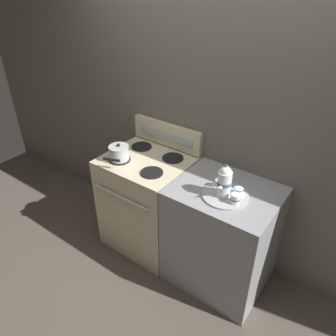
% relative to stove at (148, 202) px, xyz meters
% --- Properties ---
extents(ground_plane, '(6.00, 6.00, 0.00)m').
position_rel_stove_xyz_m(ground_plane, '(0.40, 0.00, -0.47)').
color(ground_plane, brown).
extents(wall_back, '(6.00, 0.05, 2.20)m').
position_rel_stove_xyz_m(wall_back, '(0.40, 0.35, 0.63)').
color(wall_back, '#666056').
rests_on(wall_back, ground).
extents(stove, '(0.73, 0.67, 0.94)m').
position_rel_stove_xyz_m(stove, '(0.00, 0.00, 0.00)').
color(stove, beige).
rests_on(stove, ground).
extents(control_panel, '(0.72, 0.05, 0.21)m').
position_rel_stove_xyz_m(control_panel, '(-0.00, 0.30, 0.58)').
color(control_panel, beige).
rests_on(control_panel, stove).
extents(side_counter, '(0.79, 0.65, 0.93)m').
position_rel_stove_xyz_m(side_counter, '(0.77, 0.00, -0.00)').
color(side_counter, '#939399').
rests_on(side_counter, ground).
extents(saucepan, '(0.21, 0.27, 0.15)m').
position_rel_stove_xyz_m(saucepan, '(-0.17, -0.15, 0.54)').
color(saucepan, '#B7B7BC').
rests_on(saucepan, stove).
extents(serving_tray, '(0.34, 0.34, 0.01)m').
position_rel_stove_xyz_m(serving_tray, '(0.79, -0.07, 0.47)').
color(serving_tray, '#B2B2B7').
rests_on(serving_tray, side_counter).
extents(teapot, '(0.10, 0.16, 0.26)m').
position_rel_stove_xyz_m(teapot, '(0.78, -0.09, 0.60)').
color(teapot, white).
rests_on(teapot, serving_tray).
extents(teacup_left, '(0.10, 0.10, 0.05)m').
position_rel_stove_xyz_m(teacup_left, '(0.87, -0.01, 0.50)').
color(teacup_left, white).
rests_on(teacup_left, serving_tray).
extents(teacup_right, '(0.10, 0.10, 0.05)m').
position_rel_stove_xyz_m(teacup_right, '(0.71, -0.01, 0.50)').
color(teacup_right, white).
rests_on(teacup_right, serving_tray).
extents(creamer_jug, '(0.07, 0.07, 0.07)m').
position_rel_stove_xyz_m(creamer_jug, '(0.89, -0.12, 0.51)').
color(creamer_jug, white).
rests_on(creamer_jug, serving_tray).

